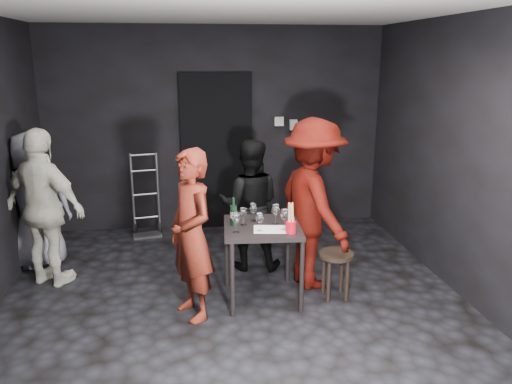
{
  "coord_description": "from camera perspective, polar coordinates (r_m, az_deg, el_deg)",
  "views": [
    {
      "loc": [
        -0.39,
        -4.2,
        2.31
      ],
      "look_at": [
        0.23,
        0.25,
        1.08
      ],
      "focal_mm": 35.0,
      "sensor_mm": 36.0,
      "label": 1
    }
  ],
  "objects": [
    {
      "name": "wine_bottle",
      "position": [
        4.72,
        -2.57,
        -2.6
      ],
      "size": [
        0.07,
        0.07,
        0.28
      ],
      "rotation": [
        0.0,
        0.0,
        -0.35
      ],
      "color": "black",
      "rests_on": "tasting_table"
    },
    {
      "name": "floor",
      "position": [
        4.81,
        -2.38,
        -13.38
      ],
      "size": [
        4.5,
        5.0,
        0.02
      ],
      "primitive_type": "cube",
      "color": "black",
      "rests_on": "ground"
    },
    {
      "name": "wine_glass_b",
      "position": [
        4.72,
        -1.46,
        -2.73
      ],
      "size": [
        0.07,
        0.07,
        0.19
      ],
      "primitive_type": null,
      "rotation": [
        0.0,
        0.0,
        -0.01
      ],
      "color": "white",
      "rests_on": "tasting_table"
    },
    {
      "name": "ceiling",
      "position": [
        4.23,
        -2.81,
        20.63
      ],
      "size": [
        4.5,
        5.0,
        0.02
      ],
      "primitive_type": "cube",
      "color": "silver",
      "rests_on": "ground"
    },
    {
      "name": "reserved_card",
      "position": [
        4.77,
        3.78,
        -3.09
      ],
      "size": [
        0.13,
        0.16,
        0.11
      ],
      "primitive_type": null,
      "rotation": [
        0.0,
        0.0,
        -0.33
      ],
      "color": "white",
      "rests_on": "tasting_table"
    },
    {
      "name": "wall_back",
      "position": [
        6.78,
        -4.59,
        7.15
      ],
      "size": [
        4.5,
        0.04,
        2.7
      ],
      "primitive_type": "cube",
      "color": "black",
      "rests_on": "ground"
    },
    {
      "name": "tasting_table",
      "position": [
        4.77,
        0.71,
        -4.98
      ],
      "size": [
        0.72,
        0.72,
        0.75
      ],
      "rotation": [
        0.0,
        0.0,
        -0.07
      ],
      "color": "black",
      "rests_on": "floor"
    },
    {
      "name": "wall_front",
      "position": [
        1.99,
        4.46,
        -13.5
      ],
      "size": [
        4.5,
        0.04,
        2.7
      ],
      "primitive_type": "cube",
      "color": "black",
      "rests_on": "ground"
    },
    {
      "name": "wine_glass_f",
      "position": [
        4.74,
        2.27,
        -2.48
      ],
      "size": [
        0.11,
        0.11,
        0.22
      ],
      "primitive_type": null,
      "rotation": [
        0.0,
        0.0,
        -0.41
      ],
      "color": "white",
      "rests_on": "tasting_table"
    },
    {
      "name": "wine_glass_c",
      "position": [
        4.84,
        -0.32,
        -2.23
      ],
      "size": [
        0.09,
        0.09,
        0.19
      ],
      "primitive_type": null,
      "rotation": [
        0.0,
        0.0,
        0.2
      ],
      "color": "white",
      "rests_on": "tasting_table"
    },
    {
      "name": "stool",
      "position": [
        4.95,
        9.11,
        -7.91
      ],
      "size": [
        0.34,
        0.34,
        0.47
      ],
      "rotation": [
        0.0,
        0.0,
        -0.43
      ],
      "color": "black",
      "rests_on": "floor"
    },
    {
      "name": "woman_black",
      "position": [
        5.48,
        -0.75,
        -1.73
      ],
      "size": [
        0.74,
        0.49,
        1.4
      ],
      "primitive_type": "imported",
      "rotation": [
        0.0,
        0.0,
        2.97
      ],
      "color": "black",
      "rests_on": "floor"
    },
    {
      "name": "wall_right",
      "position": [
        5.05,
        23.79,
        3.08
      ],
      "size": [
        0.04,
        5.0,
        2.7
      ],
      "primitive_type": "cube",
      "color": "black",
      "rests_on": "ground"
    },
    {
      "name": "wine_glass_a",
      "position": [
        4.53,
        -2.29,
        -3.39
      ],
      "size": [
        0.08,
        0.08,
        0.21
      ],
      "primitive_type": null,
      "rotation": [
        0.0,
        0.0,
        -0.05
      ],
      "color": "white",
      "rests_on": "tasting_table"
    },
    {
      "name": "doorway",
      "position": [
        6.77,
        -4.51,
        4.56
      ],
      "size": [
        0.95,
        0.1,
        2.1
      ],
      "primitive_type": "cube",
      "color": "black",
      "rests_on": "ground"
    },
    {
      "name": "wine_glass_e",
      "position": [
        4.6,
        3.27,
        -3.04
      ],
      "size": [
        0.1,
        0.1,
        0.22
      ],
      "primitive_type": null,
      "rotation": [
        0.0,
        0.0,
        -0.22
      ],
      "color": "white",
      "rests_on": "tasting_table"
    },
    {
      "name": "breadstick_cup",
      "position": [
        4.52,
        4.02,
        -3.02
      ],
      "size": [
        0.1,
        0.1,
        0.31
      ],
      "rotation": [
        0.0,
        0.0,
        0.02
      ],
      "color": "#B8081B",
      "rests_on": "tasting_table"
    },
    {
      "name": "wallbox_upper",
      "position": [
        6.82,
        2.64,
        8.08
      ],
      "size": [
        0.12,
        0.06,
        0.12
      ],
      "primitive_type": "cube",
      "color": "#B7B7B2",
      "rests_on": "wall_back"
    },
    {
      "name": "man_maroon",
      "position": [
        5.01,
        6.62,
        0.05
      ],
      "size": [
        0.93,
        1.4,
        1.99
      ],
      "primitive_type": "imported",
      "rotation": [
        0.0,
        0.0,
        1.85
      ],
      "color": "#3E0803",
      "rests_on": "floor"
    },
    {
      "name": "wine_glass_d",
      "position": [
        4.57,
        0.43,
        -3.35
      ],
      "size": [
        0.09,
        0.09,
        0.19
      ],
      "primitive_type": null,
      "rotation": [
        0.0,
        0.0,
        0.38
      ],
      "color": "white",
      "rests_on": "tasting_table"
    },
    {
      "name": "tasting_mat",
      "position": [
        4.64,
        1.82,
        -4.28
      ],
      "size": [
        0.36,
        0.27,
        0.0
      ],
      "primitive_type": "cube",
      "rotation": [
        0.0,
        0.0,
        -0.14
      ],
      "color": "white",
      "rests_on": "tasting_table"
    },
    {
      "name": "hand_truck",
      "position": [
        6.79,
        -12.36,
        -3.1
      ],
      "size": [
        0.37,
        0.32,
        1.09
      ],
      "rotation": [
        0.0,
        0.0,
        0.18
      ],
      "color": "#B2B2B7",
      "rests_on": "floor"
    },
    {
      "name": "bystander_cream",
      "position": [
        5.45,
        -23.04,
        -1.02
      ],
      "size": [
        1.15,
        0.95,
        1.78
      ],
      "primitive_type": "imported",
      "rotation": [
        0.0,
        0.0,
        2.62
      ],
      "color": "beige",
      "rests_on": "floor"
    },
    {
      "name": "server_red",
      "position": [
        4.44,
        -7.41,
        -4.62
      ],
      "size": [
        0.61,
        0.7,
        1.6
      ],
      "primitive_type": "imported",
      "rotation": [
        0.0,
        0.0,
        -1.1
      ],
      "color": "maroon",
      "rests_on": "floor"
    },
    {
      "name": "bystander_grey",
      "position": [
        6.01,
        -24.04,
        -0.76
      ],
      "size": [
        0.84,
        0.58,
        1.56
      ],
      "primitive_type": "imported",
      "rotation": [
        0.0,
        0.0,
        3.37
      ],
      "color": "gray",
      "rests_on": "floor"
    },
    {
      "name": "wallbox_lower",
      "position": [
        6.86,
        4.29,
        7.68
      ],
      "size": [
        0.1,
        0.06,
        0.14
      ],
      "primitive_type": "cube",
      "color": "#B7B7B2",
      "rests_on": "wall_back"
    }
  ]
}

